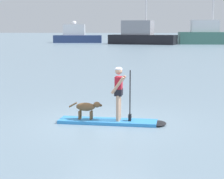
{
  "coord_description": "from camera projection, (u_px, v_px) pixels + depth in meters",
  "views": [
    {
      "loc": [
        1.77,
        -12.48,
        2.93
      ],
      "look_at": [
        0.0,
        1.0,
        0.9
      ],
      "focal_mm": 67.06,
      "sensor_mm": 36.0,
      "label": 1
    }
  ],
  "objects": [
    {
      "name": "moored_boat_port",
      "position": [
        141.0,
        35.0,
        72.4
      ],
      "size": [
        12.1,
        6.06,
        11.98
      ],
      "color": "black",
      "rests_on": "ground_plane"
    },
    {
      "name": "dog",
      "position": [
        87.0,
        107.0,
        12.94
      ],
      "size": [
        1.06,
        0.24,
        0.56
      ],
      "color": "brown",
      "rests_on": "paddleboard"
    },
    {
      "name": "ground_plane",
      "position": [
        108.0,
        123.0,
        12.9
      ],
      "size": [
        400.0,
        400.0,
        0.0
      ],
      "primitive_type": "plane",
      "color": "gray"
    },
    {
      "name": "paddleboard",
      "position": [
        115.0,
        122.0,
        12.86
      ],
      "size": [
        3.33,
        0.87,
        0.1
      ],
      "color": "#338CD8",
      "rests_on": "ground_plane"
    },
    {
      "name": "person_paddler",
      "position": [
        119.0,
        90.0,
        12.69
      ],
      "size": [
        0.61,
        0.49,
        1.64
      ],
      "color": "tan",
      "rests_on": "paddleboard"
    },
    {
      "name": "moored_boat_center",
      "position": [
        77.0,
        36.0,
        79.27
      ],
      "size": [
        9.32,
        3.81,
        4.11
      ],
      "color": "navy",
      "rests_on": "ground_plane"
    },
    {
      "name": "moored_boat_starboard",
      "position": [
        208.0,
        35.0,
        72.66
      ],
      "size": [
        10.65,
        4.3,
        12.81
      ],
      "color": "#3F7266",
      "rests_on": "ground_plane"
    }
  ]
}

